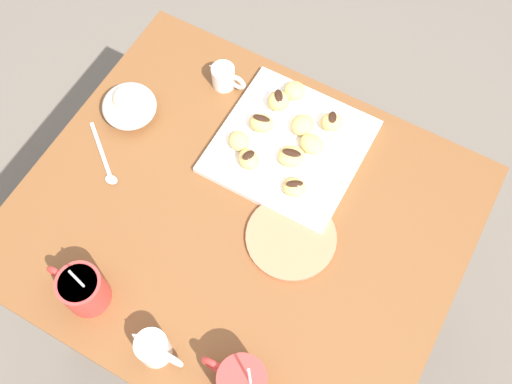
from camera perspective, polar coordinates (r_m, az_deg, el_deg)
name	(u,v)px	position (r m, az deg, el deg)	size (l,w,h in m)	color
ground_plane	(246,307)	(1.89, -1.01, -10.96)	(8.00, 8.00, 0.00)	#665B51
dining_table	(242,243)	(1.34, -1.39, -4.89)	(0.88, 0.76, 0.72)	brown
pastry_plate_square	(290,146)	(1.27, 3.26, 4.39)	(0.30, 0.30, 0.02)	white
coffee_mug_red_left	(241,382)	(1.07, -1.45, -17.71)	(0.13, 0.09, 0.14)	red
coffee_mug_red_right	(82,289)	(1.15, -16.30, -8.88)	(0.12, 0.08, 0.14)	red
cream_pitcher_white	(153,348)	(1.11, -9.83, -14.51)	(0.10, 0.06, 0.07)	white
ice_cream_bowl	(129,105)	(1.32, -12.07, 8.17)	(0.12, 0.12, 0.09)	white
chocolate_sauce_pitcher	(224,76)	(1.35, -3.10, 11.04)	(0.09, 0.05, 0.06)	white
saucer_coral_left	(291,237)	(1.19, 3.38, -4.36)	(0.18, 0.18, 0.01)	#E5704C
loose_spoon_near_saucer	(105,161)	(1.30, -14.28, 2.90)	(0.13, 0.11, 0.01)	silver
beignet_0	(261,123)	(1.27, 0.53, 6.62)	(0.05, 0.04, 0.04)	#E5B260
chocolate_drizzle_0	(262,118)	(1.26, 0.53, 7.09)	(0.04, 0.02, 0.01)	black
beignet_1	(249,159)	(1.23, -0.71, 3.15)	(0.04, 0.05, 0.03)	#E5B260
chocolate_drizzle_1	(248,155)	(1.21, -0.72, 3.55)	(0.03, 0.02, 0.01)	black
beignet_2	(294,187)	(1.21, 3.68, 0.47)	(0.05, 0.04, 0.03)	#E5B260
chocolate_drizzle_2	(295,184)	(1.19, 3.72, 0.80)	(0.03, 0.02, 0.01)	black
beignet_3	(332,122)	(1.28, 7.26, 6.66)	(0.04, 0.05, 0.04)	#E5B260
chocolate_drizzle_3	(333,117)	(1.27, 7.36, 7.14)	(0.03, 0.02, 0.01)	black
beignet_4	(291,156)	(1.24, 3.41, 3.43)	(0.06, 0.05, 0.03)	#E5B260
chocolate_drizzle_4	(292,153)	(1.22, 3.45, 3.78)	(0.04, 0.02, 0.01)	black
beignet_5	(278,101)	(1.30, 2.16, 8.71)	(0.05, 0.05, 0.04)	#E5B260
chocolate_drizzle_5	(279,95)	(1.28, 2.20, 9.23)	(0.03, 0.02, 0.01)	black
beignet_6	(312,144)	(1.26, 5.37, 4.59)	(0.06, 0.05, 0.03)	#E5B260
beignet_7	(295,91)	(1.32, 3.72, 9.65)	(0.05, 0.05, 0.03)	#E5B260
beignet_8	(302,125)	(1.28, 4.48, 6.43)	(0.05, 0.05, 0.03)	#E5B260
beignet_9	(239,141)	(1.25, -1.65, 4.92)	(0.05, 0.04, 0.03)	#E5B260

